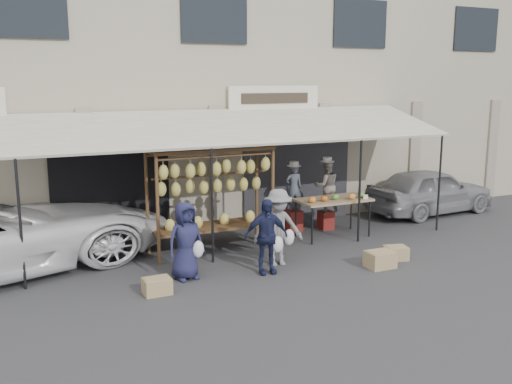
{
  "coord_description": "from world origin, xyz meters",
  "views": [
    {
      "loc": [
        -4.88,
        -9.1,
        3.6
      ],
      "look_at": [
        0.07,
        1.4,
        1.3
      ],
      "focal_mm": 40.0,
      "sensor_mm": 36.0,
      "label": 1
    }
  ],
  "objects_px": {
    "banana_rack": "(211,179)",
    "crate_near_a": "(380,259)",
    "produce_table": "(334,200)",
    "customer_mid": "(266,236)",
    "customer_right": "(278,227)",
    "crate_far": "(157,286)",
    "customer_left": "(186,241)",
    "crate_near_b": "(396,253)",
    "sedan": "(430,191)",
    "vendor_right": "(327,186)",
    "vendor_left": "(294,188)"
  },
  "relations": [
    {
      "from": "vendor_left",
      "to": "customer_mid",
      "type": "height_order",
      "value": "vendor_left"
    },
    {
      "from": "banana_rack",
      "to": "sedan",
      "type": "distance_m",
      "value": 6.75
    },
    {
      "from": "produce_table",
      "to": "vendor_right",
      "type": "relative_size",
      "value": 1.36
    },
    {
      "from": "banana_rack",
      "to": "crate_near_b",
      "type": "xyz_separation_m",
      "value": [
        3.19,
        -2.05,
        -1.43
      ]
    },
    {
      "from": "crate_near_b",
      "to": "customer_mid",
      "type": "bearing_deg",
      "value": 171.99
    },
    {
      "from": "customer_mid",
      "to": "crate_near_a",
      "type": "bearing_deg",
      "value": -7.81
    },
    {
      "from": "banana_rack",
      "to": "customer_mid",
      "type": "relative_size",
      "value": 1.81
    },
    {
      "from": "vendor_right",
      "to": "crate_far",
      "type": "relative_size",
      "value": 2.72
    },
    {
      "from": "customer_left",
      "to": "sedan",
      "type": "height_order",
      "value": "customer_left"
    },
    {
      "from": "sedan",
      "to": "banana_rack",
      "type": "bearing_deg",
      "value": 93.17
    },
    {
      "from": "banana_rack",
      "to": "crate_near_a",
      "type": "bearing_deg",
      "value": -41.83
    },
    {
      "from": "customer_left",
      "to": "customer_right",
      "type": "height_order",
      "value": "customer_right"
    },
    {
      "from": "produce_table",
      "to": "customer_mid",
      "type": "height_order",
      "value": "customer_mid"
    },
    {
      "from": "produce_table",
      "to": "crate_near_b",
      "type": "height_order",
      "value": "produce_table"
    },
    {
      "from": "vendor_left",
      "to": "customer_right",
      "type": "height_order",
      "value": "vendor_left"
    },
    {
      "from": "customer_mid",
      "to": "crate_near_a",
      "type": "relative_size",
      "value": 2.68
    },
    {
      "from": "crate_near_b",
      "to": "sedan",
      "type": "xyz_separation_m",
      "value": [
        3.44,
        2.87,
        0.5
      ]
    },
    {
      "from": "produce_table",
      "to": "crate_far",
      "type": "distance_m",
      "value": 5.05
    },
    {
      "from": "customer_right",
      "to": "crate_far",
      "type": "distance_m",
      "value": 2.7
    },
    {
      "from": "vendor_left",
      "to": "sedan",
      "type": "bearing_deg",
      "value": -170.08
    },
    {
      "from": "produce_table",
      "to": "crate_near_a",
      "type": "bearing_deg",
      "value": -99.37
    },
    {
      "from": "banana_rack",
      "to": "vendor_right",
      "type": "height_order",
      "value": "banana_rack"
    },
    {
      "from": "sedan",
      "to": "customer_right",
      "type": "bearing_deg",
      "value": 106.58
    },
    {
      "from": "customer_left",
      "to": "crate_near_a",
      "type": "distance_m",
      "value": 3.79
    },
    {
      "from": "crate_near_a",
      "to": "vendor_right",
      "type": "bearing_deg",
      "value": 78.46
    },
    {
      "from": "vendor_right",
      "to": "crate_far",
      "type": "height_order",
      "value": "vendor_right"
    },
    {
      "from": "customer_mid",
      "to": "crate_near_a",
      "type": "distance_m",
      "value": 2.32
    },
    {
      "from": "vendor_right",
      "to": "customer_left",
      "type": "relative_size",
      "value": 0.87
    },
    {
      "from": "produce_table",
      "to": "crate_far",
      "type": "xyz_separation_m",
      "value": [
        -4.68,
        -1.77,
        -0.73
      ]
    },
    {
      "from": "banana_rack",
      "to": "crate_near_a",
      "type": "relative_size",
      "value": 4.86
    },
    {
      "from": "customer_mid",
      "to": "crate_far",
      "type": "xyz_separation_m",
      "value": [
        -2.15,
        -0.17,
        -0.58
      ]
    },
    {
      "from": "produce_table",
      "to": "sedan",
      "type": "relative_size",
      "value": 0.46
    },
    {
      "from": "banana_rack",
      "to": "crate_near_b",
      "type": "height_order",
      "value": "banana_rack"
    },
    {
      "from": "customer_right",
      "to": "sedan",
      "type": "xyz_separation_m",
      "value": [
        5.77,
        2.15,
        -0.13
      ]
    },
    {
      "from": "customer_right",
      "to": "vendor_right",
      "type": "bearing_deg",
      "value": 50.17
    },
    {
      "from": "crate_near_b",
      "to": "customer_left",
      "type": "bearing_deg",
      "value": 170.22
    },
    {
      "from": "crate_near_a",
      "to": "sedan",
      "type": "height_order",
      "value": "sedan"
    },
    {
      "from": "customer_mid",
      "to": "crate_far",
      "type": "height_order",
      "value": "customer_mid"
    },
    {
      "from": "banana_rack",
      "to": "sedan",
      "type": "height_order",
      "value": "banana_rack"
    },
    {
      "from": "vendor_left",
      "to": "customer_mid",
      "type": "bearing_deg",
      "value": 61.6
    },
    {
      "from": "crate_near_b",
      "to": "customer_right",
      "type": "bearing_deg",
      "value": 162.74
    },
    {
      "from": "vendor_right",
      "to": "sedan",
      "type": "relative_size",
      "value": 0.34
    },
    {
      "from": "customer_left",
      "to": "produce_table",
      "type": "bearing_deg",
      "value": 8.03
    },
    {
      "from": "banana_rack",
      "to": "customer_left",
      "type": "bearing_deg",
      "value": -127.56
    },
    {
      "from": "sedan",
      "to": "customer_mid",
      "type": "bearing_deg",
      "value": 108.0
    },
    {
      "from": "customer_mid",
      "to": "customer_right",
      "type": "distance_m",
      "value": 0.54
    },
    {
      "from": "produce_table",
      "to": "crate_near_a",
      "type": "height_order",
      "value": "produce_table"
    },
    {
      "from": "vendor_left",
      "to": "vendor_right",
      "type": "height_order",
      "value": "vendor_right"
    },
    {
      "from": "produce_table",
      "to": "vendor_right",
      "type": "height_order",
      "value": "vendor_right"
    },
    {
      "from": "produce_table",
      "to": "crate_near_b",
      "type": "bearing_deg",
      "value": -83.55
    }
  ]
}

